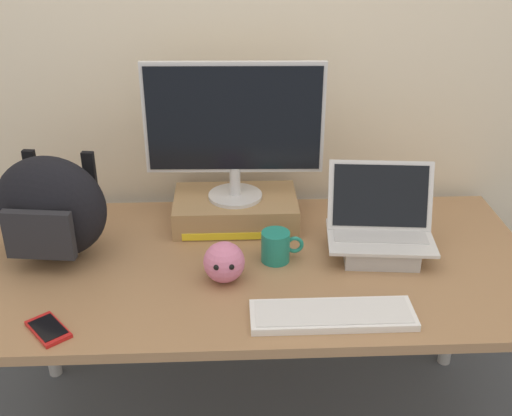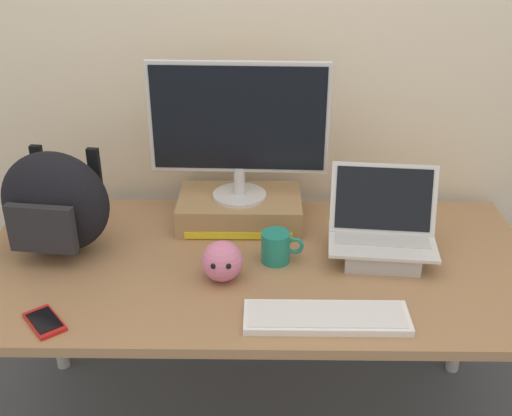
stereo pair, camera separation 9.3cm
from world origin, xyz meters
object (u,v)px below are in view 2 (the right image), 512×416
object	(u,v)px
open_laptop	(381,240)
plush_toy	(222,261)
toner_box_yellow	(240,209)
messenger_backpack	(55,203)
cell_phone	(45,322)
desktop_monitor	(239,126)
external_keyboard	(327,317)
coffee_mug	(277,248)

from	to	relation	value
open_laptop	plush_toy	bearing A→B (deg)	-159.03
toner_box_yellow	messenger_backpack	world-z (taller)	messenger_backpack
cell_phone	plush_toy	size ratio (longest dim) A/B	1.23
messenger_backpack	cell_phone	bearing A→B (deg)	-73.53
desktop_monitor	messenger_backpack	world-z (taller)	desktop_monitor
open_laptop	cell_phone	distance (m)	0.99
external_keyboard	messenger_backpack	bearing A→B (deg)	155.83
messenger_backpack	desktop_monitor	bearing A→B (deg)	26.35
coffee_mug	plush_toy	world-z (taller)	plush_toy
toner_box_yellow	cell_phone	bearing A→B (deg)	-130.49
toner_box_yellow	open_laptop	world-z (taller)	open_laptop
cell_phone	plush_toy	distance (m)	0.50
coffee_mug	messenger_backpack	bearing A→B (deg)	174.55
desktop_monitor	external_keyboard	xyz separation A→B (m)	(0.25, -0.55, -0.33)
coffee_mug	cell_phone	distance (m)	0.69
external_keyboard	desktop_monitor	bearing A→B (deg)	114.10
external_keyboard	plush_toy	xyz separation A→B (m)	(-0.28, 0.20, 0.05)
open_laptop	coffee_mug	distance (m)	0.32
desktop_monitor	plush_toy	world-z (taller)	desktop_monitor
plush_toy	open_laptop	bearing A→B (deg)	15.44
toner_box_yellow	coffee_mug	xyz separation A→B (m)	(0.12, -0.26, 0.00)
toner_box_yellow	plush_toy	bearing A→B (deg)	-96.04
toner_box_yellow	messenger_backpack	size ratio (longest dim) A/B	1.15
coffee_mug	plush_toy	size ratio (longest dim) A/B	1.08
external_keyboard	cell_phone	size ratio (longest dim) A/B	2.94
messenger_backpack	coffee_mug	size ratio (longest dim) A/B	2.76
toner_box_yellow	external_keyboard	xyz separation A→B (m)	(0.25, -0.55, -0.03)
messenger_backpack	coffee_mug	distance (m)	0.68
plush_toy	toner_box_yellow	bearing A→B (deg)	83.96
toner_box_yellow	open_laptop	bearing A→B (deg)	-26.85
toner_box_yellow	open_laptop	xyz separation A→B (m)	(0.44, -0.22, 0.01)
toner_box_yellow	open_laptop	distance (m)	0.49
open_laptop	external_keyboard	size ratio (longest dim) A/B	0.78
external_keyboard	coffee_mug	world-z (taller)	coffee_mug
toner_box_yellow	plush_toy	distance (m)	0.36
plush_toy	desktop_monitor	bearing A→B (deg)	83.94
coffee_mug	open_laptop	bearing A→B (deg)	6.32
plush_toy	cell_phone	bearing A→B (deg)	-154.26
desktop_monitor	external_keyboard	bearing A→B (deg)	-63.89
toner_box_yellow	desktop_monitor	distance (m)	0.30
external_keyboard	coffee_mug	size ratio (longest dim) A/B	3.37
cell_phone	desktop_monitor	bearing A→B (deg)	10.60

